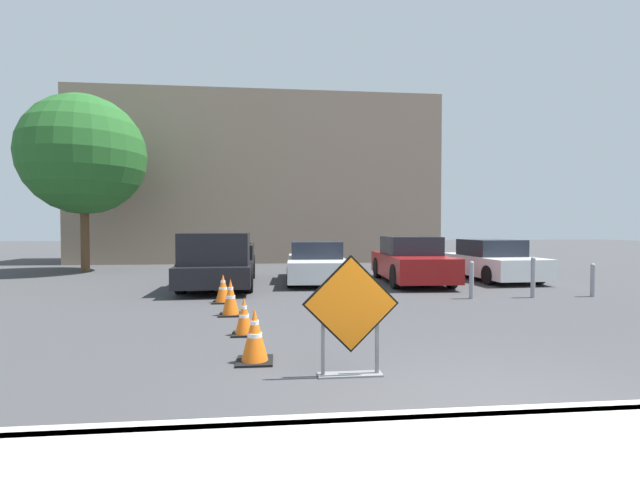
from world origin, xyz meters
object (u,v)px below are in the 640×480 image
at_px(pickup_truck, 220,262).
at_px(parked_car_nearest, 316,263).
at_px(bollard_nearest, 471,279).
at_px(bollard_third, 593,279).
at_px(traffic_cone_second, 244,317).
at_px(parked_car_third, 492,261).
at_px(traffic_cone_fourth, 223,289).
at_px(parked_car_second, 411,261).
at_px(road_closed_sign, 351,313).
at_px(traffic_cone_nearest, 255,336).
at_px(bollard_second, 533,276).
at_px(traffic_cone_fifth, 220,278).
at_px(traffic_cone_third, 231,298).

bearing_deg(pickup_truck, parked_car_nearest, -163.16).
xyz_separation_m(bollard_nearest, bollard_third, (3.25, 0.00, -0.04)).
distance_m(parked_car_nearest, bollard_nearest, 5.29).
distance_m(traffic_cone_second, bollard_nearest, 6.21).
distance_m(parked_car_third, bollard_nearest, 4.54).
xyz_separation_m(traffic_cone_fourth, parked_car_second, (5.59, 3.22, 0.37)).
bearing_deg(parked_car_second, traffic_cone_fourth, 32.46).
bearing_deg(bollard_third, road_closed_sign, -144.00).
relative_size(road_closed_sign, parked_car_second, 0.32).
xyz_separation_m(traffic_cone_nearest, parked_car_nearest, (1.57, 8.48, 0.27)).
xyz_separation_m(pickup_truck, bollard_nearest, (6.56, -2.89, -0.24)).
distance_m(traffic_cone_nearest, parked_car_third, 11.31).
relative_size(traffic_cone_second, parked_car_nearest, 0.14).
xyz_separation_m(traffic_cone_second, parked_car_nearest, (1.83, 7.02, 0.31)).
bearing_deg(parked_car_second, parked_car_nearest, -9.80).
bearing_deg(traffic_cone_nearest, parked_car_nearest, 79.49).
relative_size(pickup_truck, bollard_nearest, 5.89).
distance_m(pickup_truck, parked_car_second, 6.05).
xyz_separation_m(road_closed_sign, bollard_second, (5.58, 5.24, -0.22)).
relative_size(road_closed_sign, bollard_nearest, 1.54).
height_order(parked_car_second, bollard_second, parked_car_second).
bearing_deg(bollard_nearest, traffic_cone_fourth, 179.63).
bearing_deg(traffic_cone_fifth, bollard_third, -10.59).
relative_size(traffic_cone_nearest, parked_car_nearest, 0.16).
xyz_separation_m(bollard_nearest, bollard_second, (1.63, 0.00, 0.05)).
bearing_deg(pickup_truck, traffic_cone_nearest, 98.86).
bearing_deg(traffic_cone_third, traffic_cone_nearest, -78.21).
distance_m(traffic_cone_fourth, bollard_nearest, 6.11).
height_order(traffic_cone_fifth, pickup_truck, pickup_truck).
relative_size(pickup_truck, parked_car_nearest, 1.22).
bearing_deg(traffic_cone_fifth, traffic_cone_second, -78.21).
xyz_separation_m(traffic_cone_fifth, bollard_nearest, (6.40, -1.80, 0.10)).
bearing_deg(traffic_cone_third, parked_car_nearest, 67.59).
relative_size(pickup_truck, parked_car_third, 1.33).
relative_size(parked_car_nearest, parked_car_third, 1.09).
bearing_deg(bollard_nearest, pickup_truck, 156.26).
distance_m(traffic_cone_nearest, bollard_second, 8.15).
bearing_deg(traffic_cone_fourth, bollard_second, -0.29).
height_order(pickup_truck, bollard_third, pickup_truck).
relative_size(traffic_cone_second, traffic_cone_third, 0.84).
xyz_separation_m(road_closed_sign, traffic_cone_second, (-1.42, 2.14, -0.46)).
bearing_deg(parked_car_nearest, road_closed_sign, 89.71).
relative_size(traffic_cone_third, traffic_cone_fourth, 1.10).
bearing_deg(pickup_truck, road_closed_sign, 105.68).
distance_m(bollard_nearest, bollard_third, 3.25).
bearing_deg(parked_car_nearest, pickup_truck, 21.21).
relative_size(traffic_cone_nearest, bollard_nearest, 0.76).
height_order(traffic_cone_nearest, pickup_truck, pickup_truck).
xyz_separation_m(traffic_cone_second, traffic_cone_fifth, (-1.02, 4.90, 0.09)).
bearing_deg(parked_car_nearest, bollard_nearest, 134.43).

